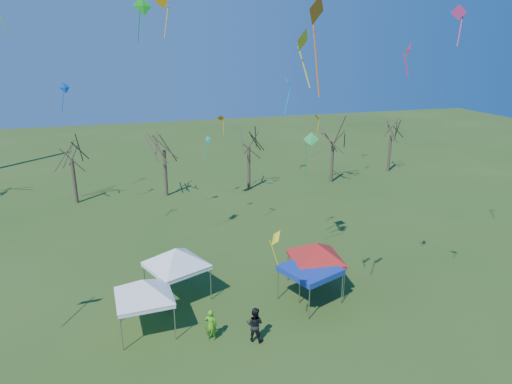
# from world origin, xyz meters

# --- Properties ---
(ground) EXTENTS (140.00, 140.00, 0.00)m
(ground) POSITION_xyz_m (0.00, 0.00, 0.00)
(ground) COLOR #2A4A18
(ground) RESTS_ON ground
(tree_1) EXTENTS (3.42, 3.42, 7.54)m
(tree_1) POSITION_xyz_m (-10.77, 24.65, 5.79)
(tree_1) COLOR #3D2D21
(tree_1) RESTS_ON ground
(tree_2) EXTENTS (3.71, 3.71, 8.18)m
(tree_2) POSITION_xyz_m (-2.37, 24.38, 6.29)
(tree_2) COLOR #3D2D21
(tree_2) RESTS_ON ground
(tree_3) EXTENTS (3.59, 3.59, 7.91)m
(tree_3) POSITION_xyz_m (6.03, 24.04, 6.08)
(tree_3) COLOR #3D2D21
(tree_3) RESTS_ON ground
(tree_4) EXTENTS (3.58, 3.58, 7.89)m
(tree_4) POSITION_xyz_m (15.36, 24.00, 6.06)
(tree_4) COLOR #3D2D21
(tree_4) RESTS_ON ground
(tree_5) EXTENTS (3.39, 3.39, 7.46)m
(tree_5) POSITION_xyz_m (23.72, 26.07, 5.73)
(tree_5) COLOR #3D2D21
(tree_5) RESTS_ON ground
(tent_white_west) EXTENTS (3.93, 3.93, 3.47)m
(tent_white_west) POSITION_xyz_m (-5.82, 2.02, 2.80)
(tent_white_west) COLOR gray
(tent_white_west) RESTS_ON ground
(tent_white_mid) EXTENTS (3.93, 3.93, 3.73)m
(tent_white_mid) POSITION_xyz_m (-3.80, 4.77, 3.01)
(tent_white_mid) COLOR gray
(tent_white_mid) RESTS_ON ground
(tent_red) EXTENTS (4.06, 4.06, 3.60)m
(tent_red) POSITION_xyz_m (4.34, 3.37, 2.91)
(tent_red) COLOR gray
(tent_red) RESTS_ON ground
(tent_blue) EXTENTS (3.64, 3.64, 2.21)m
(tent_blue) POSITION_xyz_m (3.49, 2.19, 2.03)
(tent_blue) COLOR gray
(tent_blue) RESTS_ON ground
(person_dark) EXTENTS (1.14, 1.09, 1.85)m
(person_dark) POSITION_xyz_m (-0.60, -0.41, 0.93)
(person_dark) COLOR black
(person_dark) RESTS_ON ground
(person_green) EXTENTS (0.73, 0.61, 1.71)m
(person_green) POSITION_xyz_m (-2.71, 0.30, 0.85)
(person_green) COLOR #50A91B
(person_green) RESTS_ON ground
(kite_11) EXTENTS (1.45, 0.97, 3.00)m
(kite_11) POSITION_xyz_m (-4.02, 14.78, 16.79)
(kite_11) COLOR green
(kite_11) RESTS_ON ground
(kite_18) EXTENTS (0.84, 1.00, 2.16)m
(kite_18) POSITION_xyz_m (3.10, 5.43, 12.30)
(kite_18) COLOR #0DABC8
(kite_18) RESTS_ON ground
(kite_27) EXTENTS (0.94, 0.90, 2.31)m
(kite_27) POSITION_xyz_m (0.90, -1.87, 14.49)
(kite_27) COLOR yellow
(kite_27) RESTS_ON ground
(kite_22) EXTENTS (0.81, 0.69, 2.29)m
(kite_22) POSITION_xyz_m (1.42, 21.47, 5.87)
(kite_22) COLOR #0ED3BA
(kite_22) RESTS_ON ground
(kite_19) EXTENTS (0.79, 0.62, 1.85)m
(kite_19) POSITION_xyz_m (2.84, 22.22, 7.73)
(kite_19) COLOR orange
(kite_19) RESTS_ON ground
(kite_24) EXTENTS (1.01, 1.01, 2.41)m
(kite_24) POSITION_xyz_m (-3.34, 8.62, 16.62)
(kite_24) COLOR #FFA00D
(kite_24) RESTS_ON ground
(kite_13) EXTENTS (0.95, 0.90, 2.40)m
(kite_13) POSITION_xyz_m (-10.18, 20.62, 10.98)
(kite_13) COLOR blue
(kite_13) RESTS_ON ground
(kite_25) EXTENTS (0.50, 0.71, 1.53)m
(kite_25) POSITION_xyz_m (6.82, -0.27, 14.08)
(kite_25) COLOR red
(kite_25) RESTS_ON ground
(kite_12) EXTENTS (0.55, 0.86, 2.64)m
(kite_12) POSITION_xyz_m (12.96, 22.99, 7.24)
(kite_12) COLOR gold
(kite_12) RESTS_ON ground
(kite_1) EXTENTS (0.50, 0.84, 1.86)m
(kite_1) POSITION_xyz_m (0.09, -1.36, 5.96)
(kite_1) COLOR yellow
(kite_1) RESTS_ON ground
(kite_17) EXTENTS (1.20, 1.04, 3.12)m
(kite_17) POSITION_xyz_m (5.88, 8.27, 8.27)
(kite_17) COLOR #169338
(kite_17) RESTS_ON ground
(kite_5) EXTENTS (1.14, 1.03, 3.72)m
(kite_5) POSITION_xyz_m (1.07, -2.70, 15.51)
(kite_5) COLOR #FF670D
(kite_5) RESTS_ON ground
(kite_9) EXTENTS (0.55, 0.61, 1.59)m
(kite_9) POSITION_xyz_m (7.05, -3.13, 15.50)
(kite_9) COLOR #D93079
(kite_9) RESTS_ON ground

